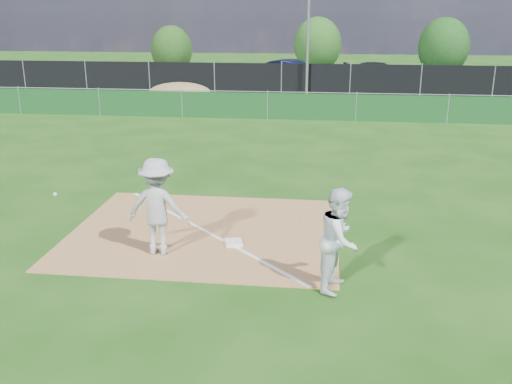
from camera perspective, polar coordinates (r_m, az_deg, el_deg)
ground at (r=21.56m, az=-0.20°, el=4.88°), size 90.00×90.00×0.00m
infield_dirt at (r=13.06m, az=-5.12°, el=-3.95°), size 6.00×5.00×0.02m
foul_line at (r=13.05m, az=-5.13°, el=-3.89°), size 5.01×5.01×0.01m
green_fence at (r=26.32m, az=1.16°, el=8.59°), size 44.00×0.05×1.20m
dirt_mound at (r=30.61m, az=-7.64°, el=9.72°), size 3.38×2.60×1.17m
black_fence at (r=34.17m, az=2.56°, el=11.23°), size 46.00×0.04×1.80m
parking_lot at (r=39.23m, az=3.12°, el=10.76°), size 46.00×9.00×0.01m
light_pole at (r=33.57m, az=5.25°, el=16.36°), size 0.16×0.16×8.00m
first_base at (r=12.30m, az=-2.25°, el=-5.07°), size 0.44×0.44×0.08m
play_at_first at (r=11.70m, az=-9.80°, el=-1.46°), size 2.80×0.83×2.01m
runner at (r=10.24m, az=8.38°, el=-4.70°), size 0.93×1.08×1.90m
car_left at (r=39.06m, az=-8.88°, el=11.66°), size 4.67×2.86×1.48m
car_mid at (r=38.22m, az=3.65°, el=11.81°), size 5.27×3.56×1.64m
car_right at (r=39.60m, az=12.42°, el=11.50°), size 5.09×2.39×1.44m
tree_left at (r=44.70m, az=-8.44°, el=13.90°), size 3.10×3.10×3.67m
tree_mid at (r=45.30m, az=6.17°, el=14.44°), size 3.61×3.61×4.28m
tree_right at (r=44.60m, az=18.25°, el=13.62°), size 3.61×3.61×4.29m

